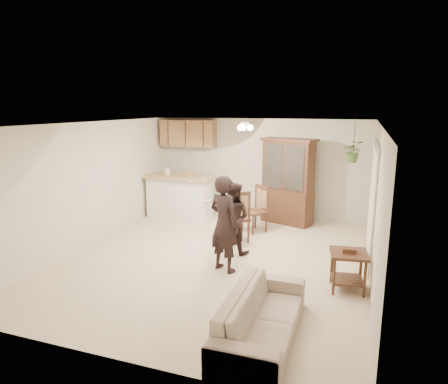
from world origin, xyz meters
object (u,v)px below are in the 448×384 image
(child, at_px, (233,219))
(side_table, at_px, (348,270))
(sofa, at_px, (262,310))
(chair_bar, at_px, (173,203))
(chair_hutch_right, at_px, (236,227))
(chair_hutch_left, at_px, (254,219))
(adult, at_px, (224,220))
(china_hutch, at_px, (288,182))

(child, relative_size, side_table, 1.98)
(sofa, distance_m, side_table, 1.96)
(side_table, height_order, chair_bar, chair_bar)
(chair_hutch_right, bearing_deg, chair_hutch_left, -142.14)
(child, xyz_separation_m, side_table, (2.19, -0.98, -0.36))
(sofa, bearing_deg, child, 23.96)
(sofa, distance_m, chair_hutch_right, 3.63)
(chair_hutch_left, bearing_deg, adult, -52.59)
(adult, height_order, chair_bar, adult)
(china_hutch, bearing_deg, chair_hutch_left, -101.54)
(chair_hutch_left, bearing_deg, sofa, -38.12)
(sofa, height_order, child, child)
(chair_hutch_right, bearing_deg, sofa, 75.72)
(china_hutch, bearing_deg, child, -85.94)
(side_table, bearing_deg, china_hutch, 115.26)
(sofa, relative_size, china_hutch, 0.91)
(chair_bar, bearing_deg, china_hutch, -25.93)
(child, xyz_separation_m, chair_bar, (-2.44, 2.26, -0.41))
(child, xyz_separation_m, china_hutch, (0.62, 2.34, 0.34))
(chair_bar, bearing_deg, chair_hutch_left, -46.81)
(adult, xyz_separation_m, side_table, (2.06, -0.09, -0.58))
(chair_hutch_left, bearing_deg, side_table, -12.37)
(sofa, height_order, china_hutch, china_hutch)
(side_table, bearing_deg, chair_hutch_left, 132.03)
(chair_hutch_right, bearing_deg, child, 65.64)
(sofa, height_order, adult, adult)
(side_table, bearing_deg, chair_hutch_right, 145.11)
(chair_bar, bearing_deg, chair_hutch_right, -62.58)
(adult, relative_size, china_hutch, 0.87)
(sofa, relative_size, chair_hutch_left, 1.78)
(china_hutch, xyz_separation_m, chair_bar, (-3.06, -0.08, -0.75))
(china_hutch, xyz_separation_m, chair_hutch_right, (-0.76, -1.70, -0.71))
(adult, xyz_separation_m, china_hutch, (0.49, 3.23, 0.12))
(china_hutch, bearing_deg, side_table, -45.85)
(adult, bearing_deg, side_table, -158.59)
(adult, height_order, child, adult)
(child, relative_size, chair_bar, 1.43)
(chair_bar, bearing_deg, sofa, -80.80)
(sofa, height_order, chair_hutch_right, chair_hutch_right)
(sofa, height_order, chair_bar, chair_bar)
(china_hutch, xyz_separation_m, chair_hutch_left, (-0.56, -0.96, -0.72))
(chair_bar, relative_size, chair_hutch_right, 0.85)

